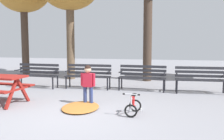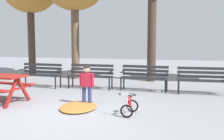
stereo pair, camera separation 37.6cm
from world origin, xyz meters
name	(u,v)px [view 1 (the left image)]	position (x,y,z in m)	size (l,w,h in m)	color
ground	(63,117)	(0.00, 0.00, 0.00)	(36.00, 36.00, 0.00)	gray
park_bench_far_left	(37,73)	(-2.36, 3.50, 0.51)	(1.63, 0.58, 0.85)	#232328
park_bench_left	(88,74)	(-0.47, 3.64, 0.51)	(1.61, 0.48, 0.85)	#232328
park_bench_right	(142,75)	(1.44, 3.65, 0.51)	(1.63, 0.58, 0.85)	#232328
park_bench_far_right	(200,77)	(3.33, 3.55, 0.51)	(1.61, 0.51, 0.85)	#232328
child_standing	(88,82)	(0.21, 1.27, 0.63)	(0.40, 0.18, 1.06)	navy
kids_bicycle	(133,106)	(1.51, 0.55, 0.20)	(0.40, 0.58, 0.54)	black
leaf_pile	(81,107)	(0.14, 0.84, 0.04)	(1.33, 0.93, 0.07)	#B26B2D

